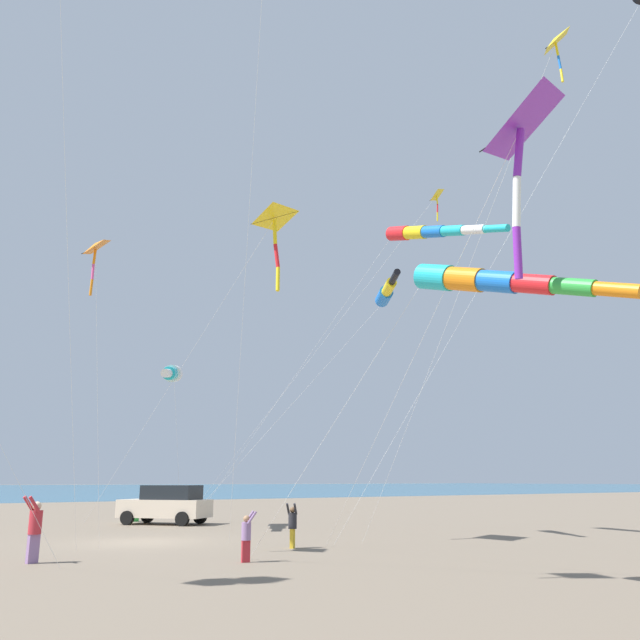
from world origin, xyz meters
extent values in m
plane|color=#756654|center=(0.00, 0.00, 0.00)|extent=(600.00, 600.00, 0.00)
cube|color=beige|center=(8.50, -3.99, 0.75)|extent=(4.48, 4.19, 0.84)
cube|color=black|center=(8.24, -4.21, 1.51)|extent=(3.02, 2.91, 0.68)
cylinder|color=black|center=(9.02, -2.34, 0.33)|extent=(0.65, 0.59, 0.66)
cylinder|color=black|center=(10.21, -3.75, 0.33)|extent=(0.65, 0.59, 0.66)
cylinder|color=black|center=(6.78, -4.22, 0.33)|extent=(0.65, 0.59, 0.66)
cylinder|color=black|center=(7.98, -5.64, 0.33)|extent=(0.65, 0.59, 0.66)
cube|color=green|center=(11.69, -3.52, 0.18)|extent=(0.60, 0.40, 0.36)
cube|color=white|center=(11.69, -3.52, 0.39)|extent=(0.62, 0.42, 0.06)
cube|color=#8E6B9E|center=(-4.34, 4.41, 0.36)|extent=(0.22, 0.31, 0.72)
cylinder|color=#B72833|center=(-4.34, 4.41, 1.02)|extent=(0.41, 0.41, 0.60)
sphere|color=beige|center=(-4.34, 4.41, 1.44)|extent=(0.23, 0.23, 0.23)
cylinder|color=#B72833|center=(-4.53, 4.50, 1.48)|extent=(0.19, 0.38, 0.45)
cylinder|color=#B72833|center=(-4.24, 4.59, 1.48)|extent=(0.19, 0.38, 0.45)
cube|color=gold|center=(-4.75, -3.23, 0.30)|extent=(0.24, 0.25, 0.59)
cylinder|color=#232328|center=(-4.75, -3.23, 0.83)|extent=(0.38, 0.38, 0.49)
sphere|color=brown|center=(-4.75, -3.23, 1.17)|extent=(0.18, 0.18, 0.18)
cylinder|color=#232328|center=(-4.92, -3.23, 1.20)|extent=(0.26, 0.27, 0.37)
cylinder|color=#232328|center=(-4.75, -3.06, 1.20)|extent=(0.26, 0.27, 0.37)
cube|color=#B72833|center=(-7.21, -0.31, 0.28)|extent=(0.14, 0.23, 0.55)
cylinder|color=#8E6B9E|center=(-7.21, -0.31, 0.78)|extent=(0.29, 0.29, 0.46)
sphere|color=#A37551|center=(-7.21, -0.31, 1.10)|extent=(0.17, 0.17, 0.17)
cylinder|color=#8E6B9E|center=(-7.12, -0.44, 1.13)|extent=(0.11, 0.29, 0.35)
cylinder|color=#8E6B9E|center=(-7.34, -0.40, 1.13)|extent=(0.11, 0.29, 0.35)
cylinder|color=white|center=(-6.98, -0.24, 9.45)|extent=(9.88, 4.23, 18.90)
cylinder|color=red|center=(-2.46, -10.04, 12.77)|extent=(1.26, 0.67, 0.92)
cylinder|color=yellow|center=(-3.53, -10.06, 12.47)|extent=(1.24, 0.60, 0.85)
cylinder|color=blue|center=(-4.61, -10.08, 12.16)|extent=(1.22, 0.52, 0.78)
cylinder|color=#1EB7C6|center=(-5.69, -10.11, 11.86)|extent=(1.20, 0.45, 0.72)
cylinder|color=white|center=(-6.77, -10.13, 11.56)|extent=(1.18, 0.38, 0.65)
cylinder|color=#1EB7C6|center=(-7.85, -10.15, 11.25)|extent=(1.16, 0.31, 0.58)
cylinder|color=white|center=(3.61, -7.90, 6.38)|extent=(11.06, 4.26, 12.76)
pyramid|color=purple|center=(-16.33, -1.00, 8.64)|extent=(2.43, 2.29, 0.97)
cylinder|color=black|center=(-16.37, -1.05, 8.53)|extent=(0.99, 1.25, 1.08)
cylinder|color=purple|center=(-16.32, -1.01, 7.96)|extent=(0.31, 0.28, 0.96)
cylinder|color=white|center=(-16.21, -0.98, 7.02)|extent=(0.26, 0.16, 0.96)
cylinder|color=purple|center=(-16.12, -1.01, 6.08)|extent=(0.29, 0.27, 0.96)
cylinder|color=white|center=(-10.54, -2.79, 4.23)|extent=(11.66, 3.49, 8.46)
cylinder|color=white|center=(6.59, -3.32, 7.07)|extent=(1.95, 1.50, 1.06)
cylinder|color=#1EB7C6|center=(5.10, -2.61, 6.82)|extent=(1.83, 1.28, 0.84)
cylinder|color=white|center=(3.61, -1.90, 6.57)|extent=(1.70, 1.07, 0.62)
cylinder|color=white|center=(9.28, -4.81, 3.50)|extent=(3.89, 2.28, 7.00)
pyramid|color=yellow|center=(-3.24, -3.19, 11.80)|extent=(2.46, 2.26, 0.62)
cylinder|color=black|center=(-3.26, -3.22, 11.69)|extent=(1.00, 1.51, 0.55)
cylinder|color=yellow|center=(-3.23, -3.26, 11.12)|extent=(0.25, 0.28, 0.94)
cylinder|color=red|center=(-3.25, -3.35, 10.20)|extent=(0.30, 0.28, 0.95)
cylinder|color=yellow|center=(-3.35, -3.36, 9.27)|extent=(0.29, 0.25, 0.94)
cylinder|color=white|center=(3.39, -1.87, 5.81)|extent=(13.30, 2.71, 11.61)
cylinder|color=blue|center=(-2.78, -8.83, 9.60)|extent=(1.29, 1.06, 0.65)
cylinder|color=yellow|center=(-3.76, -8.29, 9.67)|extent=(1.21, 0.92, 0.49)
cylinder|color=black|center=(-4.74, -7.76, 9.75)|extent=(1.12, 0.77, 0.34)
cylinder|color=white|center=(2.58, -6.84, 4.71)|extent=(9.74, 4.53, 9.42)
cylinder|color=white|center=(-5.96, 4.60, 8.22)|extent=(8.54, 3.96, 16.44)
cylinder|color=#1EB7C6|center=(-13.50, -1.50, 6.38)|extent=(1.00, 0.67, 0.76)
cylinder|color=orange|center=(-14.27, -1.60, 6.16)|extent=(0.97, 0.61, 0.70)
cylinder|color=blue|center=(-15.04, -1.70, 5.93)|extent=(0.95, 0.54, 0.64)
cylinder|color=red|center=(-15.81, -1.80, 5.70)|extent=(0.92, 0.48, 0.59)
cylinder|color=green|center=(-16.58, -1.89, 5.47)|extent=(0.90, 0.42, 0.53)
cylinder|color=orange|center=(-17.36, -1.99, 5.24)|extent=(0.87, 0.36, 0.47)
cylinder|color=white|center=(-9.92, -1.05, 3.18)|extent=(6.41, 0.81, 6.36)
pyramid|color=yellow|center=(-13.92, -5.93, 13.86)|extent=(1.06, 0.84, 0.47)
cylinder|color=black|center=(-13.93, -5.96, 13.81)|extent=(0.27, 0.62, 0.55)
cylinder|color=yellow|center=(-13.95, -5.97, 13.56)|extent=(0.12, 0.09, 0.42)
cylinder|color=blue|center=(-13.98, -5.99, 13.14)|extent=(0.12, 0.11, 0.42)
cylinder|color=yellow|center=(-14.01, -5.98, 12.72)|extent=(0.14, 0.12, 0.43)
cylinder|color=white|center=(-9.33, -5.99, 6.89)|extent=(9.21, 0.06, 13.78)
pyramid|color=yellow|center=(-2.88, -11.96, 14.97)|extent=(1.06, 1.01, 0.46)
cylinder|color=black|center=(-2.91, -11.99, 14.92)|extent=(0.45, 0.52, 0.54)
cylinder|color=yellow|center=(-2.92, -11.99, 14.67)|extent=(0.10, 0.07, 0.42)
cylinder|color=red|center=(-2.94, -11.98, 14.25)|extent=(0.08, 0.10, 0.42)
cylinder|color=yellow|center=(-2.93, -11.96, 13.84)|extent=(0.11, 0.10, 0.42)
cylinder|color=white|center=(3.91, -8.97, 7.45)|extent=(13.64, 6.04, 14.89)
cylinder|color=white|center=(-8.89, -8.64, 9.29)|extent=(8.49, 7.49, 18.58)
pyramid|color=orange|center=(-3.62, 3.33, 9.15)|extent=(1.13, 0.69, 0.53)
cylinder|color=black|center=(-3.63, 3.29, 9.09)|extent=(0.04, 0.83, 0.61)
cylinder|color=orange|center=(-3.63, 3.30, 8.79)|extent=(0.08, 0.11, 0.51)
cylinder|color=#EF4C93|center=(-3.65, 3.32, 8.29)|extent=(0.14, 0.10, 0.51)
cylinder|color=orange|center=(-3.66, 3.33, 7.78)|extent=(0.12, 0.12, 0.51)
cylinder|color=white|center=(-2.63, 2.60, 4.53)|extent=(2.00, 1.38, 9.05)
camera|label=1|loc=(-23.53, 8.17, 2.11)|focal=37.09mm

